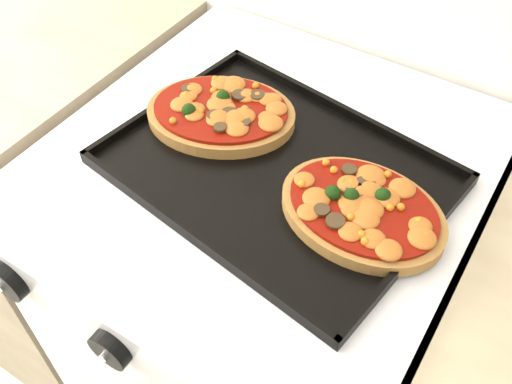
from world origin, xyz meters
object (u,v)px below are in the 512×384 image
Objects in this scene: baking_tray at (276,168)px; pizza_left at (221,112)px; pizza_right at (363,209)px; stove at (265,315)px.

baking_tray is 1.99× the size of pizza_left.
pizza_left is at bearing 167.38° from pizza_right.
stove is 4.20× the size of pizza_left.
pizza_left is (-0.12, 0.04, 0.01)m from baking_tray.
pizza_right is (0.16, -0.05, 0.48)m from stove.
stove is 2.11× the size of baking_tray.
stove is 0.47m from baking_tray.
baking_tray is 0.13m from pizza_left.
pizza_right reaches higher than baking_tray.
pizza_right is at bearing -12.62° from pizza_left.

